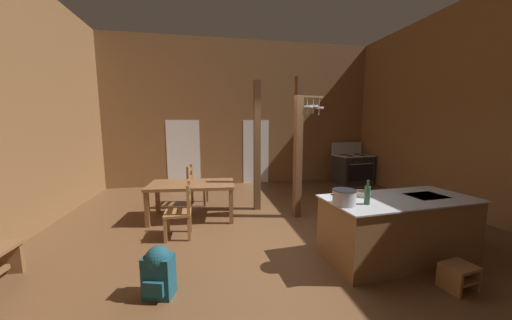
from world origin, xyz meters
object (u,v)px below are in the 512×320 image
Objects in this scene: step_stool at (459,275)px; bottle_tall_on_counter at (367,195)px; stove_range at (353,169)px; ladderback_chair_by_post at (181,212)px; ladderback_chair_near_window at (196,186)px; mixing_bowl_on_counter at (363,194)px; backpack at (158,270)px; stockpot_on_counter at (344,197)px; dining_table at (192,187)px; kitchen_island at (398,228)px.

bottle_tall_on_counter is (-0.84, 0.62, 0.85)m from step_stool.
ladderback_chair_by_post is at bearing -148.00° from stove_range.
stove_range reaches higher than bottle_tall_on_counter.
ladderback_chair_near_window is 4.50× the size of mixing_bowl_on_counter.
backpack is (-0.11, -1.58, -0.14)m from ladderback_chair_by_post.
backpack is (-3.46, 0.52, 0.14)m from step_stool.
ladderback_chair_near_window is at bearing 128.70° from step_stool.
stockpot_on_counter is (-1.15, 0.66, 0.82)m from step_stool.
dining_table is 1.85× the size of ladderback_chair_by_post.
ladderback_chair_by_post reaches higher than backpack.
ladderback_chair_near_window reaches higher than kitchen_island.
stockpot_on_counter is 1.17× the size of bottle_tall_on_counter.
step_stool is (0.20, -0.80, -0.27)m from kitchen_island.
kitchen_island is at bearing -36.11° from dining_table.
step_stool is 1.24× the size of bottle_tall_on_counter.
ladderback_chair_near_window is 1.00× the size of ladderback_chair_by_post.
dining_table is 3.14m from stockpot_on_counter.
step_stool is at bearing -43.01° from dining_table.
dining_table is 2.96× the size of backpack.
mixing_bowl_on_counter reaches higher than dining_table.
backpack is at bearing -93.83° from ladderback_chair_by_post.
kitchen_island is 0.70m from mixing_bowl_on_counter.
backpack is at bearing -175.13° from kitchen_island.
kitchen_island is at bearing 8.35° from stockpot_on_counter.
stove_range is at bearing 15.10° from ladderback_chair_near_window.
mixing_bowl_on_counter is at bearing -22.80° from ladderback_chair_by_post.
backpack is 2.72m from bottle_tall_on_counter.
stove_range is 1.39× the size of ladderback_chair_near_window.
stove_range is 5.49m from dining_table.
bottle_tall_on_counter is (2.62, 0.10, 0.71)m from backpack.
step_stool is 1.06× the size of stockpot_on_counter.
stove_range is (1.97, 4.51, 0.04)m from kitchen_island.
ladderback_chair_by_post reaches higher than dining_table.
kitchen_island is at bearing -113.61° from stove_range.
mixing_bowl_on_counter is (-2.44, -4.33, 0.45)m from stove_range.
ladderback_chair_by_post reaches higher than step_stool.
stockpot_on_counter is at bearing -33.14° from ladderback_chair_by_post.
step_stool is at bearing -55.31° from mixing_bowl_on_counter.
stove_range is at bearing 66.39° from kitchen_island.
kitchen_island is 4.35m from ladderback_chair_near_window.
kitchen_island is 0.88m from bottle_tall_on_counter.
stockpot_on_counter is (2.06, -2.34, 0.35)m from dining_table.
ladderback_chair_by_post is 1.59m from backpack.
ladderback_chair_by_post is (-3.35, 2.10, 0.27)m from step_stool.
step_stool is 0.42× the size of ladderback_chair_by_post.
bottle_tall_on_counter is (2.37, -2.37, 0.37)m from dining_table.
kitchen_island is 3.41m from ladderback_chair_by_post.
mixing_bowl_on_counter is at bearing 33.50° from stockpot_on_counter.
bottle_tall_on_counter reaches higher than dining_table.
dining_table is at bearing 141.44° from mixing_bowl_on_counter.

